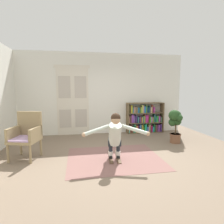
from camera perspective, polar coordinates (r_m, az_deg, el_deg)
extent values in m
plane|color=#746250|center=(4.71, 1.48, -13.52)|extent=(7.20, 7.20, 0.00)
cube|color=silver|center=(6.97, -2.84, 5.45)|extent=(6.00, 0.10, 2.90)
cube|color=beige|center=(6.89, -13.90, 2.93)|extent=(0.55, 0.04, 2.35)
cube|color=#B6ADA0|center=(6.85, -14.04, 7.24)|extent=(0.41, 0.01, 0.76)
cube|color=#B6ADA0|center=(6.94, -13.76, -1.92)|extent=(0.41, 0.01, 0.64)
cube|color=beige|center=(6.88, -9.32, 3.04)|extent=(0.55, 0.04, 2.35)
cube|color=#B6ADA0|center=(6.84, -9.40, 7.35)|extent=(0.41, 0.01, 0.76)
cube|color=#B6ADA0|center=(6.92, -9.21, -1.82)|extent=(0.41, 0.01, 0.64)
cube|color=beige|center=(6.90, -11.88, 13.19)|extent=(1.22, 0.04, 0.10)
cube|color=#7E5751|center=(4.69, 0.72, -13.59)|extent=(2.19, 1.87, 0.01)
cube|color=brown|center=(7.03, 4.66, -1.86)|extent=(0.04, 0.30, 1.12)
cube|color=brown|center=(7.48, 14.70, -1.51)|extent=(0.04, 0.30, 1.12)
cube|color=brown|center=(7.33, 9.74, -5.92)|extent=(1.35, 0.30, 0.02)
cube|color=brown|center=(7.26, 9.81, -3.11)|extent=(1.35, 0.30, 0.02)
cube|color=brown|center=(7.20, 9.87, -0.24)|extent=(1.35, 0.30, 0.02)
cube|color=brown|center=(7.16, 9.93, 2.66)|extent=(1.35, 0.30, 0.02)
cube|color=#6DD1B9|center=(7.12, 5.00, -5.24)|extent=(0.06, 0.19, 0.22)
cube|color=brown|center=(7.13, 5.44, -4.94)|extent=(0.04, 0.20, 0.29)
cube|color=brown|center=(7.15, 5.93, -5.34)|extent=(0.04, 0.20, 0.19)
cube|color=#3BAB79|center=(7.17, 6.37, -5.29)|extent=(0.03, 0.20, 0.19)
cube|color=#4AD492|center=(7.18, 6.77, -4.88)|extent=(0.04, 0.14, 0.29)
cube|color=#C48846|center=(7.18, 7.26, -4.99)|extent=(0.05, 0.23, 0.26)
cube|color=maroon|center=(7.22, 7.69, -4.94)|extent=(0.06, 0.16, 0.26)
cube|color=#417EBC|center=(7.23, 8.35, -4.81)|extent=(0.05, 0.19, 0.29)
cube|color=olive|center=(7.24, 8.89, -4.82)|extent=(0.05, 0.23, 0.29)
cube|color=#23650F|center=(7.27, 9.32, -5.17)|extent=(0.06, 0.20, 0.19)
cube|color=#25D5A0|center=(7.29, 9.83, -4.71)|extent=(0.05, 0.20, 0.30)
cube|color=#506BA0|center=(7.32, 10.43, -5.06)|extent=(0.06, 0.23, 0.20)
cube|color=tan|center=(7.35, 10.85, -4.74)|extent=(0.03, 0.22, 0.27)
cube|color=olive|center=(7.38, 11.07, -4.67)|extent=(0.03, 0.22, 0.28)
cube|color=#9C184F|center=(7.38, 11.55, -4.83)|extent=(0.05, 0.22, 0.25)
cube|color=#209BBB|center=(7.42, 11.96, -4.97)|extent=(0.04, 0.22, 0.19)
cube|color=#217C34|center=(7.43, 12.35, -4.66)|extent=(0.03, 0.23, 0.27)
cube|color=#5A2A2E|center=(7.44, 12.88, -4.71)|extent=(0.05, 0.22, 0.26)
cube|color=#402B52|center=(7.49, 13.25, -4.80)|extent=(0.05, 0.16, 0.22)
cube|color=#A050BD|center=(7.52, 13.61, -4.60)|extent=(0.04, 0.20, 0.26)
cube|color=#513181|center=(7.52, 14.14, -4.53)|extent=(0.03, 0.23, 0.28)
cube|color=tan|center=(7.06, 4.98, -2.28)|extent=(0.05, 0.17, 0.23)
cube|color=brown|center=(7.05, 5.57, -2.08)|extent=(0.04, 0.17, 0.29)
cube|color=purple|center=(7.09, 6.05, -1.99)|extent=(0.06, 0.18, 0.30)
cube|color=#7056A1|center=(7.11, 6.58, -2.14)|extent=(0.03, 0.18, 0.25)
cube|color=#462F70|center=(7.13, 7.11, -2.05)|extent=(0.05, 0.15, 0.27)
cube|color=teal|center=(7.15, 7.66, -2.24)|extent=(0.04, 0.23, 0.22)
cube|color=#58295A|center=(7.15, 8.28, -2.20)|extent=(0.07, 0.20, 0.24)
cube|color=gold|center=(7.19, 8.76, -2.29)|extent=(0.03, 0.23, 0.20)
cube|color=navy|center=(7.20, 9.13, -2.23)|extent=(0.04, 0.17, 0.22)
cube|color=#5ECB34|center=(7.20, 9.42, -2.15)|extent=(0.03, 0.15, 0.23)
cube|color=#9F5450|center=(7.21, 9.70, -1.92)|extent=(0.03, 0.18, 0.29)
cube|color=#C82D9E|center=(7.26, 10.11, -1.94)|extent=(0.05, 0.21, 0.27)
cube|color=#9A2B54|center=(7.29, 10.57, -1.93)|extent=(0.06, 0.16, 0.27)
cube|color=#309421|center=(7.28, 11.13, -2.21)|extent=(0.04, 0.22, 0.20)
cube|color=#A165BD|center=(7.30, 11.61, -2.18)|extent=(0.05, 0.14, 0.21)
cube|color=olive|center=(7.33, 11.98, -2.22)|extent=(0.04, 0.16, 0.19)
cube|color=#26635F|center=(7.37, 12.44, -1.76)|extent=(0.05, 0.18, 0.30)
cube|color=#1A725D|center=(7.40, 12.77, -2.07)|extent=(0.03, 0.22, 0.21)
cube|color=green|center=(7.42, 13.21, -2.00)|extent=(0.06, 0.19, 0.23)
cube|color=#953790|center=(7.43, 13.72, -2.01)|extent=(0.05, 0.21, 0.23)
cube|color=#2D4C32|center=(7.45, 14.19, -2.12)|extent=(0.05, 0.24, 0.20)
cube|color=#516224|center=(7.00, 4.97, 0.81)|extent=(0.04, 0.15, 0.27)
cube|color=#4E2F24|center=(6.99, 5.36, 0.93)|extent=(0.03, 0.14, 0.30)
cube|color=gold|center=(7.00, 5.78, 0.87)|extent=(0.05, 0.15, 0.28)
cube|color=teal|center=(7.06, 6.27, 0.58)|extent=(0.04, 0.15, 0.20)
cube|color=tan|center=(7.07, 6.65, 0.61)|extent=(0.04, 0.21, 0.21)
cube|color=brown|center=(7.07, 7.23, 0.65)|extent=(0.05, 0.21, 0.22)
cube|color=#1A588D|center=(7.09, 7.73, 0.58)|extent=(0.06, 0.23, 0.20)
cube|color=#438036|center=(7.11, 8.20, 0.54)|extent=(0.04, 0.16, 0.19)
cube|color=olive|center=(7.12, 8.59, 0.60)|extent=(0.05, 0.23, 0.20)
cube|color=#BFC75F|center=(7.15, 8.93, 0.96)|extent=(0.04, 0.23, 0.29)
cube|color=#8D4C89|center=(7.16, 9.31, 0.85)|extent=(0.05, 0.16, 0.26)
cube|color=#1D77BE|center=(7.18, 9.66, 0.76)|extent=(0.05, 0.18, 0.23)
cube|color=#417C26|center=(7.19, 10.10, 0.95)|extent=(0.03, 0.18, 0.28)
cube|color=navy|center=(7.23, 10.49, 0.63)|extent=(0.05, 0.17, 0.20)
cube|color=#1C5655|center=(7.25, 10.96, 0.89)|extent=(0.03, 0.19, 0.26)
cube|color=tan|center=(7.26, 11.44, 0.67)|extent=(0.06, 0.23, 0.21)
cube|color=brown|center=(7.29, 11.83, 1.04)|extent=(0.04, 0.14, 0.29)
cube|color=#992F82|center=(7.29, 12.31, 0.68)|extent=(0.06, 0.15, 0.20)
cylinder|color=#927E58|center=(4.93, -28.66, -10.90)|extent=(0.06, 0.06, 0.42)
cylinder|color=#927E58|center=(4.67, -23.22, -11.58)|extent=(0.06, 0.06, 0.42)
cylinder|color=#927E58|center=(5.35, -25.56, -9.32)|extent=(0.06, 0.06, 0.42)
cylinder|color=#927E58|center=(5.11, -20.45, -9.82)|extent=(0.06, 0.06, 0.42)
cube|color=#927E58|center=(4.94, -24.62, -7.72)|extent=(0.74, 0.74, 0.06)
cube|color=#CAA7DF|center=(4.93, -24.65, -7.16)|extent=(0.66, 0.66, 0.04)
cube|color=#927E58|center=(5.10, -23.35, -3.18)|extent=(0.59, 0.21, 0.60)
cube|color=#927E58|center=(5.04, -27.41, -5.61)|extent=(0.20, 0.56, 0.28)
cube|color=#927E58|center=(4.78, -21.90, -5.99)|extent=(0.20, 0.56, 0.28)
cylinder|color=brown|center=(6.18, 18.35, -7.46)|extent=(0.30, 0.30, 0.28)
cylinder|color=brown|center=(6.15, 18.40, -6.38)|extent=(0.33, 0.33, 0.04)
cylinder|color=#4C3823|center=(6.11, 18.47, -4.56)|extent=(0.04, 0.04, 0.36)
sphere|color=#22431E|center=(5.99, 19.42, -1.67)|extent=(0.21, 0.21, 0.21)
sphere|color=#22431E|center=(6.02, 18.10, -0.96)|extent=(0.33, 0.33, 0.33)
sphere|color=#22431E|center=(6.11, 17.61, -2.96)|extent=(0.24, 0.24, 0.24)
sphere|color=#22431E|center=(6.12, 18.82, -2.60)|extent=(0.26, 0.26, 0.26)
sphere|color=#22431E|center=(6.10, 18.66, -1.01)|extent=(0.30, 0.30, 0.30)
cube|color=#4F3927|center=(4.68, -0.41, -13.50)|extent=(0.17, 0.74, 0.01)
cube|color=#4F3927|center=(4.98, -0.65, -11.80)|extent=(0.10, 0.12, 0.06)
cube|color=black|center=(4.65, -0.40, -13.31)|extent=(0.09, 0.13, 0.04)
cube|color=#4F3927|center=(4.69, 1.84, -13.44)|extent=(0.17, 0.74, 0.01)
cube|color=#4F3927|center=(4.99, 1.46, -11.75)|extent=(0.10, 0.12, 0.06)
cube|color=black|center=(4.66, 1.87, -13.25)|extent=(0.09, 0.13, 0.04)
cylinder|color=white|center=(4.64, -0.42, -12.21)|extent=(0.12, 0.12, 0.10)
cylinder|color=#1F262D|center=(4.57, -0.42, -9.85)|extent=(0.10, 0.10, 0.30)
cylinder|color=#1F262D|center=(4.51, -0.39, -8.95)|extent=(0.12, 0.12, 0.22)
cylinder|color=white|center=(4.65, 1.85, -12.15)|extent=(0.12, 0.12, 0.10)
cylinder|color=#1F262D|center=(4.59, 1.86, -9.80)|extent=(0.10, 0.10, 0.30)
cylinder|color=#1F262D|center=(4.53, 1.91, -8.90)|extent=(0.12, 0.12, 0.22)
cube|color=#1F262D|center=(4.52, 0.76, -9.10)|extent=(0.32, 0.21, 0.14)
cylinder|color=silver|center=(4.35, 0.89, -6.62)|extent=(0.33, 0.52, 0.59)
sphere|color=tan|center=(4.10, 1.11, -2.32)|extent=(0.22, 0.22, 0.20)
sphere|color=#382619|center=(4.10, 1.10, -1.74)|extent=(0.23, 0.23, 0.21)
cylinder|color=silver|center=(4.08, -4.64, -5.47)|extent=(0.58, 0.23, 0.21)
sphere|color=tan|center=(4.01, -8.42, -6.74)|extent=(0.10, 0.10, 0.09)
cylinder|color=silver|center=(4.15, 6.85, -5.28)|extent=(0.55, 0.35, 0.21)
sphere|color=tan|center=(4.12, 10.71, -6.39)|extent=(0.10, 0.10, 0.09)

